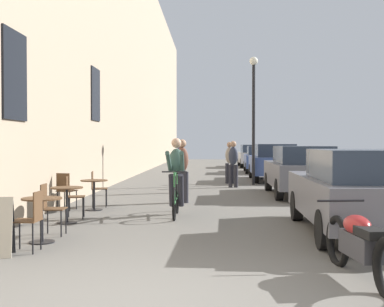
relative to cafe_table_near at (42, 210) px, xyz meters
The scene contains 22 objects.
ground_plane 3.74m from the cafe_table_near, 54.09° to the right, with size 88.00×88.00×0.00m, color #5B5954.
building_facade_left 12.29m from the cafe_table_near, 96.64° to the left, with size 0.54×68.00×11.68m.
cafe_table_near is the anchor object (origin of this frame).
cafe_chair_near_toward_street 0.67m from the cafe_table_near, 83.52° to the right, with size 0.38×0.38×0.89m.
cafe_chair_near_toward_wall 0.62m from the cafe_table_near, 97.10° to the left, with size 0.40×0.40×0.89m.
cafe_table_mid 1.90m from the cafe_table_near, 94.92° to the left, with size 0.64×0.64×0.72m.
cafe_chair_mid_toward_street 2.52m from the cafe_table_near, 95.42° to the left, with size 0.44×0.44×0.89m.
cafe_table_far 3.78m from the cafe_table_near, 91.10° to the left, with size 0.64×0.64×0.72m.
cafe_chair_far_toward_street 4.36m from the cafe_table_near, 91.94° to the left, with size 0.44×0.44×0.89m.
cafe_chair_far_toward_wall 3.78m from the cafe_table_near, 101.34° to the left, with size 0.46×0.46×0.89m.
cyclist_on_bicycle 3.59m from the cafe_table_near, 57.06° to the left, with size 0.52×1.76×1.74m.
pedestrian_near 5.68m from the cafe_table_near, 69.95° to the left, with size 0.37×0.29×1.70m.
pedestrian_mid 8.10m from the cafe_table_near, 77.75° to the left, with size 0.36×0.28×1.68m.
pedestrian_far 10.53m from the cafe_table_near, 70.48° to the left, with size 0.35×0.26×1.68m.
pedestrian_furthest 12.11m from the cafe_table_near, 73.46° to the left, with size 0.37×0.28×1.65m.
street_lamp 12.14m from the cafe_table_near, 68.53° to the left, with size 0.32×0.32×4.90m.
parked_car_nearest 5.31m from the cafe_table_near, ahead, with size 1.86×4.23×1.49m.
parked_car_second 9.01m from the cafe_table_near, 52.98° to the left, with size 1.84×4.27×1.51m.
parked_car_third 14.25m from the cafe_table_near, 67.89° to the left, with size 1.93×4.43×1.56m.
parked_car_fourth 19.69m from the cafe_table_near, 74.07° to the left, with size 1.83×4.11×1.44m.
parked_car_fifth 25.67m from the cafe_table_near, 77.67° to the left, with size 1.79×4.23×1.51m.
parked_motorcycle 4.88m from the cafe_table_near, 23.77° to the right, with size 0.62×2.14×0.92m.
Camera 1 is at (0.54, -4.67, 1.59)m, focal length 45.50 mm.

